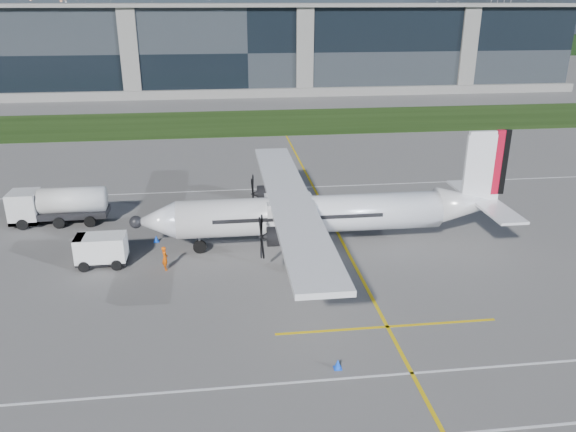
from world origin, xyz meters
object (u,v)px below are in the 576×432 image
(pylon_east, at_px, (501,4))
(safety_cone_nose_stbd, at_px, (156,239))
(fuel_tanker_truck, at_px, (52,206))
(safety_cone_fwd, at_px, (119,255))
(safety_cone_stbdwing, at_px, (274,188))
(safety_cone_portwing, at_px, (338,364))
(turboprop_aircraft, at_px, (324,193))
(baggage_tug, at_px, (102,250))
(ground_crew_person, at_px, (165,256))

(pylon_east, relative_size, safety_cone_nose_stbd, 60.00)
(pylon_east, distance_m, safety_cone_nose_stbd, 172.51)
(fuel_tanker_truck, distance_m, safety_cone_fwd, 9.40)
(safety_cone_stbdwing, relative_size, safety_cone_nose_stbd, 1.00)
(pylon_east, height_order, safety_cone_portwing, pylon_east)
(turboprop_aircraft, relative_size, baggage_tug, 7.88)
(turboprop_aircraft, height_order, baggage_tug, turboprop_aircraft)
(safety_cone_stbdwing, bearing_deg, baggage_tug, -132.57)
(fuel_tanker_truck, bearing_deg, pylon_east, 53.23)
(pylon_east, relative_size, turboprop_aircraft, 1.13)
(pylon_east, relative_size, baggage_tug, 8.88)
(pylon_east, distance_m, safety_cone_stbdwing, 158.59)
(fuel_tanker_truck, relative_size, safety_cone_portwing, 15.11)
(safety_cone_fwd, bearing_deg, turboprop_aircraft, 1.07)
(ground_crew_person, xyz_separation_m, safety_cone_portwing, (8.87, -11.56, -0.67))
(ground_crew_person, height_order, safety_cone_portwing, ground_crew_person)
(safety_cone_fwd, xyz_separation_m, safety_cone_nose_stbd, (2.23, 2.53, 0.00))
(fuel_tanker_truck, distance_m, safety_cone_nose_stbd, 9.50)
(pylon_east, relative_size, safety_cone_portwing, 60.00)
(baggage_tug, xyz_separation_m, safety_cone_nose_stbd, (3.12, 3.33, -0.76))
(baggage_tug, bearing_deg, fuel_tanker_truck, 122.67)
(baggage_tug, height_order, safety_cone_fwd, baggage_tug)
(safety_cone_portwing, distance_m, safety_cone_stbdwing, 26.58)
(pylon_east, distance_m, turboprop_aircraft, 168.00)
(ground_crew_person, bearing_deg, baggage_tug, 58.63)
(pylon_east, bearing_deg, turboprop_aircraft, -119.88)
(ground_crew_person, relative_size, safety_cone_portwing, 3.67)
(safety_cone_stbdwing, bearing_deg, fuel_tanker_truck, -161.81)
(baggage_tug, xyz_separation_m, ground_crew_person, (4.13, -1.23, -0.10))
(safety_cone_fwd, distance_m, safety_cone_stbdwing, 17.53)
(safety_cone_portwing, bearing_deg, baggage_tug, 135.47)
(fuel_tanker_truck, height_order, safety_cone_portwing, fuel_tanker_truck)
(baggage_tug, relative_size, safety_cone_stbdwing, 6.76)
(safety_cone_nose_stbd, bearing_deg, pylon_east, 56.35)
(fuel_tanker_truck, bearing_deg, safety_cone_nose_stbd, -29.33)
(safety_cone_stbdwing, bearing_deg, safety_cone_portwing, -89.27)
(safety_cone_fwd, bearing_deg, ground_crew_person, -32.07)
(ground_crew_person, height_order, safety_cone_fwd, ground_crew_person)
(baggage_tug, height_order, safety_cone_portwing, baggage_tug)
(baggage_tug, distance_m, safety_cone_fwd, 1.42)
(fuel_tanker_truck, height_order, safety_cone_fwd, fuel_tanker_truck)
(turboprop_aircraft, distance_m, baggage_tug, 15.16)
(pylon_east, height_order, turboprop_aircraft, pylon_east)
(pylon_east, distance_m, fuel_tanker_truck, 173.38)
(pylon_east, xyz_separation_m, safety_cone_fwd, (-97.47, -145.61, -14.75))
(pylon_east, height_order, ground_crew_person, pylon_east)
(pylon_east, relative_size, safety_cone_fwd, 60.00)
(fuel_tanker_truck, height_order, ground_crew_person, fuel_tanker_truck)
(fuel_tanker_truck, bearing_deg, safety_cone_stbdwing, 18.19)
(ground_crew_person, height_order, safety_cone_stbdwing, ground_crew_person)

